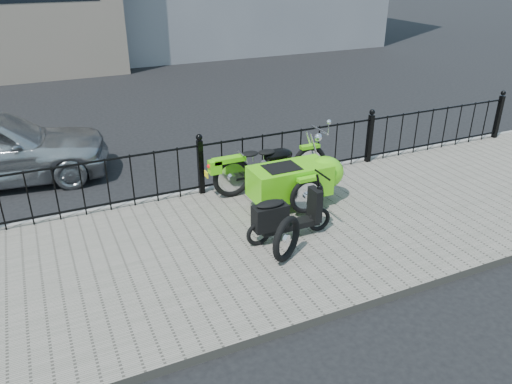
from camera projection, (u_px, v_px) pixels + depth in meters
name	position (u px, v px, depth m)	size (l,w,h in m)	color
ground	(230.00, 233.00, 7.68)	(120.00, 120.00, 0.00)	black
sidewalk	(243.00, 245.00, 7.25)	(30.00, 3.80, 0.12)	slate
curb	(200.00, 193.00, 8.84)	(30.00, 0.10, 0.12)	gray
iron_fence	(201.00, 168.00, 8.50)	(14.11, 0.11, 1.08)	black
motorcycle_sidecar	(295.00, 175.00, 8.20)	(2.28, 1.48, 0.98)	black
scooter	(284.00, 217.00, 7.13)	(1.37, 0.40, 0.93)	black
spare_tire	(287.00, 239.00, 6.66)	(0.64, 0.64, 0.09)	black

